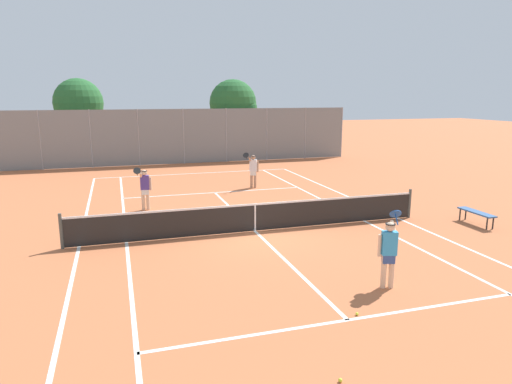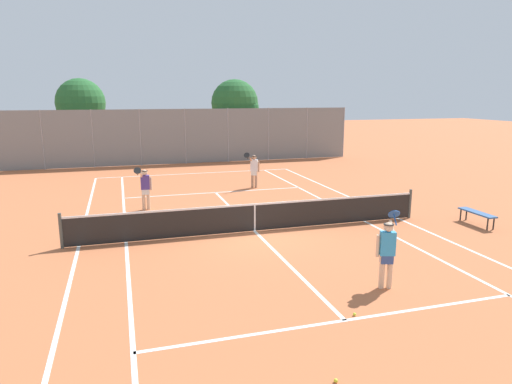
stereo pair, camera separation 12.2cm
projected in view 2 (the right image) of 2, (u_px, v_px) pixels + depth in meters
ground_plane at (255, 231)px, 15.18m from camera, size 120.00×120.00×0.00m
court_line_markings at (255, 231)px, 15.17m from camera, size 11.10×23.90×0.01m
tennis_net at (255, 216)px, 15.07m from camera, size 12.00×0.10×1.07m
player_near_side at (387, 250)px, 10.55m from camera, size 0.82×0.70×1.77m
player_far_left at (145, 187)px, 17.82m from camera, size 0.69×0.73×1.77m
player_far_right at (254, 169)px, 22.07m from camera, size 0.87×0.66×1.77m
loose_tennis_ball_0 at (182, 219)px, 16.53m from camera, size 0.07×0.07×0.07m
loose_tennis_ball_1 at (174, 224)px, 15.85m from camera, size 0.07×0.07×0.07m
loose_tennis_ball_2 at (167, 224)px, 15.91m from camera, size 0.07×0.07×0.07m
loose_tennis_ball_3 at (336, 381)px, 7.20m from camera, size 0.07×0.07×0.07m
loose_tennis_ball_4 at (354, 314)px, 9.37m from camera, size 0.07×0.07×0.07m
courtside_bench at (477, 213)px, 15.84m from camera, size 0.36×1.50×0.47m
back_fence at (185, 136)px, 29.74m from camera, size 22.94×0.08×3.57m
tree_behind_left at (80, 104)px, 30.29m from camera, size 3.21×3.21×5.53m
tree_behind_right at (237, 105)px, 32.33m from camera, size 3.32×3.32×5.53m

